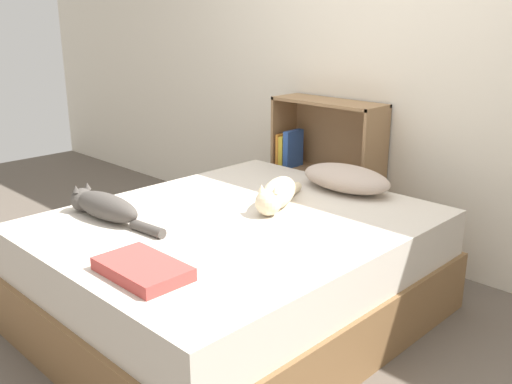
% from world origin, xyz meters
% --- Properties ---
extents(ground_plane, '(8.00, 8.00, 0.00)m').
position_xyz_m(ground_plane, '(0.00, 0.00, 0.00)').
color(ground_plane, brown).
extents(wall_back, '(8.00, 0.06, 2.50)m').
position_xyz_m(wall_back, '(0.00, 1.27, 1.25)').
color(wall_back, silver).
rests_on(wall_back, ground_plane).
extents(bed, '(1.52, 1.81, 0.54)m').
position_xyz_m(bed, '(0.00, 0.00, 0.26)').
color(bed, brown).
rests_on(bed, ground_plane).
extents(pillow, '(0.53, 0.29, 0.14)m').
position_xyz_m(pillow, '(0.11, 0.73, 0.61)').
color(pillow, '#B29E8E').
rests_on(pillow, bed).
extents(cat_light, '(0.26, 0.48, 0.15)m').
position_xyz_m(cat_light, '(0.04, 0.24, 0.61)').
color(cat_light, beige).
rests_on(cat_light, bed).
extents(cat_dark, '(0.64, 0.17, 0.14)m').
position_xyz_m(cat_dark, '(-0.44, -0.44, 0.60)').
color(cat_dark, '#47423D').
rests_on(cat_dark, bed).
extents(bookshelf, '(0.75, 0.26, 0.95)m').
position_xyz_m(bookshelf, '(-0.34, 1.14, 0.49)').
color(bookshelf, '#8E6B47').
rests_on(bookshelf, ground_plane).
extents(blanket_fold, '(0.36, 0.22, 0.05)m').
position_xyz_m(blanket_fold, '(0.20, -0.67, 0.56)').
color(blanket_fold, '#B2423D').
rests_on(blanket_fold, bed).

